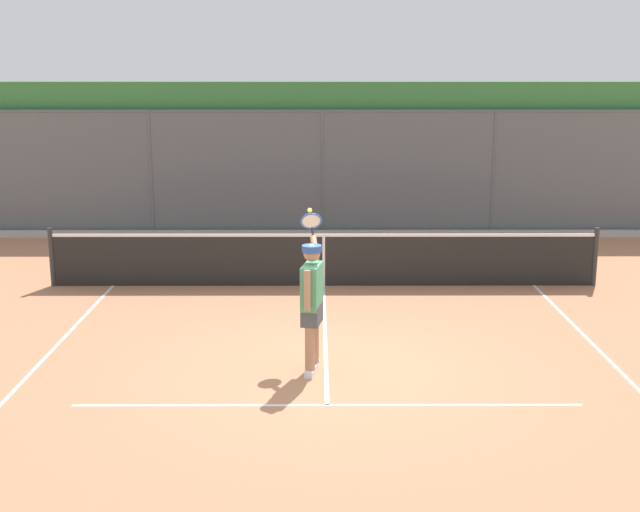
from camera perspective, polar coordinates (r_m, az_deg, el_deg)
ground_plane at (r=10.82m, az=0.43°, el=-7.91°), size 60.00×60.00×0.00m
court_line_markings at (r=9.51m, az=0.52°, el=-10.91°), size 7.71×9.95×0.01m
fence_backdrop at (r=19.81m, az=0.15°, el=6.84°), size 18.99×1.37×3.57m
tennis_net at (r=14.79m, az=0.26°, el=-0.22°), size 9.91×0.09×1.07m
tennis_player at (r=10.45m, az=-0.57°, el=-2.93°), size 0.32×1.43×1.98m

